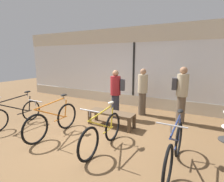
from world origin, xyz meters
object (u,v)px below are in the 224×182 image
(customer_near_rack, at_px, (181,93))
(customer_by_window, at_px, (143,91))
(display_bench, at_px, (111,114))
(bicycle_far_right, at_px, (174,149))
(bicycle_right, at_px, (102,133))
(bicycle_left, at_px, (53,121))
(bicycle_far_left, at_px, (16,113))
(customer_mid_floor, at_px, (116,92))

(customer_near_rack, height_order, customer_by_window, customer_near_rack)
(display_bench, relative_size, customer_by_window, 0.85)
(customer_near_rack, distance_m, customer_by_window, 1.31)
(bicycle_far_right, xyz_separation_m, customer_by_window, (-1.55, 2.69, 0.46))
(bicycle_right, height_order, customer_by_window, customer_by_window)
(customer_near_rack, bearing_deg, bicycle_left, -137.35)
(bicycle_far_left, height_order, bicycle_right, bicycle_right)
(display_bench, distance_m, customer_near_rack, 2.24)
(bicycle_left, bearing_deg, customer_mid_floor, 68.50)
(bicycle_far_right, relative_size, customer_near_rack, 1.03)
(display_bench, bearing_deg, bicycle_far_right, -31.79)
(bicycle_far_right, distance_m, customer_mid_floor, 3.02)
(bicycle_right, bearing_deg, display_bench, 110.64)
(customer_mid_floor, bearing_deg, bicycle_far_right, -41.66)
(bicycle_left, bearing_deg, bicycle_right, 0.69)
(bicycle_left, height_order, customer_near_rack, customer_near_rack)
(display_bench, distance_m, customer_mid_floor, 0.93)
(bicycle_far_right, bearing_deg, customer_by_window, 119.95)
(bicycle_left, xyz_separation_m, customer_near_rack, (2.77, 2.55, 0.55))
(bicycle_left, xyz_separation_m, customer_by_window, (1.47, 2.73, 0.46))
(bicycle_right, bearing_deg, customer_near_rack, 63.42)
(bicycle_far_right, bearing_deg, bicycle_left, -179.26)
(bicycle_right, xyz_separation_m, customer_near_rack, (1.27, 2.53, 0.56))
(bicycle_right, xyz_separation_m, bicycle_far_right, (1.52, 0.02, 0.02))
(customer_near_rack, height_order, customer_mid_floor, customer_near_rack)
(bicycle_far_right, bearing_deg, customer_mid_floor, 138.34)
(bicycle_far_right, bearing_deg, bicycle_far_left, -178.87)
(bicycle_far_left, bearing_deg, bicycle_right, 1.30)
(bicycle_far_left, height_order, customer_mid_floor, customer_mid_floor)
(customer_by_window, distance_m, customer_mid_floor, 0.98)
(customer_near_rack, bearing_deg, bicycle_far_left, -148.66)
(bicycle_far_left, bearing_deg, customer_by_window, 43.06)
(bicycle_left, distance_m, bicycle_right, 1.50)
(bicycle_left, bearing_deg, display_bench, 51.18)
(bicycle_far_right, height_order, customer_near_rack, customer_near_rack)
(bicycle_right, xyz_separation_m, customer_by_window, (-0.03, 2.71, 0.47))
(bicycle_far_left, relative_size, customer_near_rack, 0.98)
(bicycle_far_right, distance_m, customer_by_window, 3.14)
(bicycle_right, relative_size, customer_near_rack, 0.97)
(bicycle_far_right, height_order, display_bench, bicycle_far_right)
(bicycle_far_right, bearing_deg, display_bench, 148.21)
(bicycle_right, height_order, customer_near_rack, customer_near_rack)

